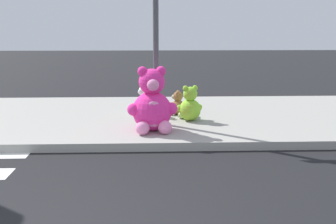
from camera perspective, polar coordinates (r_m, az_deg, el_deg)
sidewalk at (r=8.95m, az=-8.11°, el=-0.85°), size 28.00×4.40×0.15m
sign_pole at (r=7.87m, az=-1.73°, el=10.52°), size 0.56×0.11×3.20m
plush_pink_large at (r=7.42m, az=-2.24°, el=0.93°), size 0.92×0.82×1.20m
plush_brown at (r=8.83m, az=1.30°, el=1.00°), size 0.37×0.41×0.53m
plush_white at (r=8.79m, az=-3.30°, el=1.39°), size 0.51×0.49×0.71m
plush_lime at (r=8.30m, az=3.09°, el=0.81°), size 0.55×0.51×0.73m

